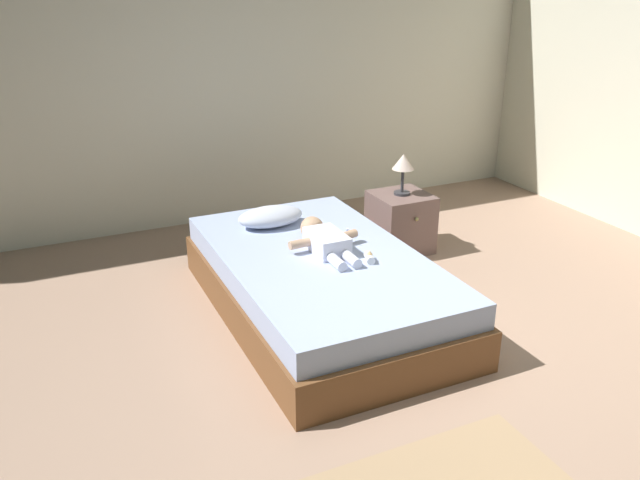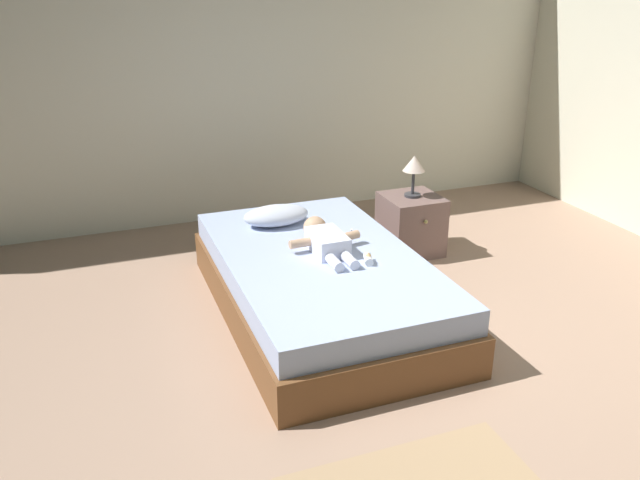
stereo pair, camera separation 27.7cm
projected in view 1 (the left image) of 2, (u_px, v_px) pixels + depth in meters
The scene contains 9 objects.
ground_plane at pixel (407, 390), 3.48m from camera, with size 8.00×8.00×0.00m, color tan.
wall_behind_bed at pixel (225, 56), 5.46m from camera, with size 8.00×0.12×2.82m, color silver.
bed at pixel (320, 285), 4.20m from camera, with size 1.22×2.09×0.41m.
pillow at pixel (270, 217), 4.56m from camera, with size 0.47×0.27×0.14m.
baby at pixel (324, 240), 4.18m from camera, with size 0.48×0.63×0.16m.
toothbrush at pixel (348, 234), 4.43m from camera, with size 0.07×0.13×0.02m.
nightstand at pixel (400, 222), 5.16m from camera, with size 0.43×0.46×0.46m.
lamp at pixel (403, 165), 4.99m from camera, with size 0.17×0.17×0.32m.
baby_bottle at pixel (369, 257), 4.01m from camera, with size 0.08×0.12×0.07m.
Camera 1 is at (-1.64, -2.44, 2.07)m, focal length 36.64 mm.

